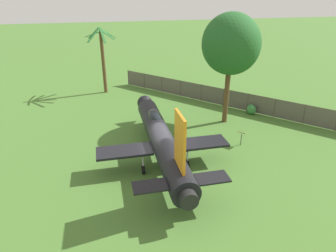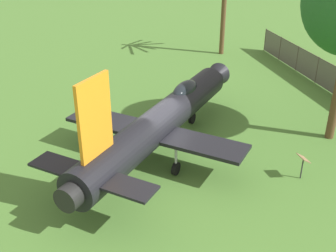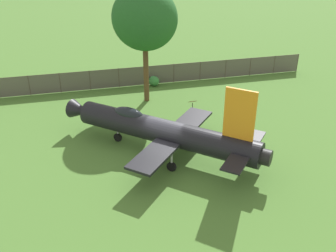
% 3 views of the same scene
% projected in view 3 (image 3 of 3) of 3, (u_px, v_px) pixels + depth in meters
% --- Properties ---
extents(ground_plane, '(200.00, 200.00, 0.00)m').
position_uv_depth(ground_plane, '(165.00, 154.00, 24.75)').
color(ground_plane, '#47722D').
extents(display_jet, '(14.35, 8.81, 5.45)m').
position_uv_depth(display_jet, '(160.00, 130.00, 24.10)').
color(display_jet, black).
rests_on(display_jet, ground_plane).
extents(shade_tree, '(5.30, 4.73, 9.44)m').
position_uv_depth(shade_tree, '(145.00, 19.00, 29.32)').
color(shade_tree, brown).
rests_on(shade_tree, ground_plane).
extents(perimeter_fence, '(23.78, 20.72, 1.84)m').
position_uv_depth(perimeter_fence, '(147.00, 75.00, 35.30)').
color(perimeter_fence, '#4C4238').
rests_on(perimeter_fence, ground_plane).
extents(shrub_near_fence, '(1.03, 0.82, 0.95)m').
position_uv_depth(shrub_near_fence, '(154.00, 81.00, 35.29)').
color(shrub_near_fence, '#387F3D').
rests_on(shrub_near_fence, ground_plane).
extents(info_plaque, '(0.71, 0.70, 1.14)m').
position_uv_depth(info_plaque, '(192.00, 103.00, 29.85)').
color(info_plaque, '#333333').
rests_on(info_plaque, ground_plane).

